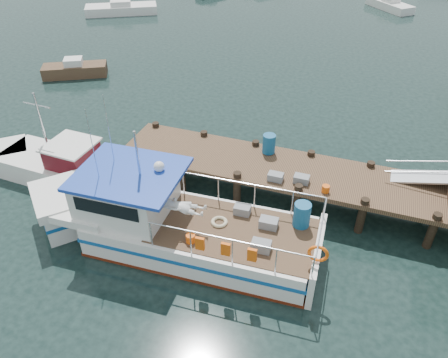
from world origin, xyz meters
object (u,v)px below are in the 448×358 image
(lobster_boat, at_px, (165,221))
(work_boat, at_px, (60,165))
(moored_a, at_px, (121,9))
(moored_rowboat, at_px, (75,69))
(moored_b, at_px, (390,5))
(dock, at_px, (428,176))

(lobster_boat, relative_size, work_boat, 1.50)
(lobster_boat, distance_m, moored_a, 31.89)
(moored_rowboat, relative_size, moored_b, 0.88)
(moored_rowboat, xyz_separation_m, moored_a, (-4.87, 14.23, 0.00))
(work_boat, xyz_separation_m, moored_a, (-11.33, 24.37, -0.20))
(work_boat, bearing_deg, moored_a, 117.22)
(work_boat, bearing_deg, moored_rowboat, 124.76)
(moored_rowboat, height_order, moored_b, moored_rowboat)
(dock, xyz_separation_m, lobster_boat, (-8.78, -4.35, -1.24))
(dock, bearing_deg, moored_b, 94.47)
(moored_a, bearing_deg, dock, -49.80)
(moored_a, bearing_deg, lobster_boat, -66.14)
(work_boat, height_order, moored_a, work_boat)
(lobster_boat, bearing_deg, dock, 23.38)
(moored_b, bearing_deg, lobster_boat, -88.15)
(moored_rowboat, relative_size, moored_a, 0.63)
(work_boat, bearing_deg, dock, 10.48)
(lobster_boat, relative_size, moored_a, 1.71)
(work_boat, xyz_separation_m, moored_rowboat, (-6.46, 10.14, -0.20))
(dock, xyz_separation_m, moored_b, (-2.53, 32.42, -1.82))
(work_boat, distance_m, moored_rowboat, 12.03)
(work_boat, distance_m, moored_a, 26.87)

